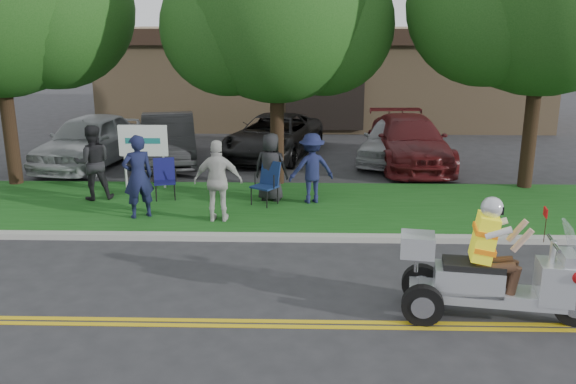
{
  "coord_description": "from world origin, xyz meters",
  "views": [
    {
      "loc": [
        1.21,
        -8.58,
        4.31
      ],
      "look_at": [
        0.93,
        2.0,
        1.32
      ],
      "focal_mm": 38.0,
      "sensor_mm": 36.0,
      "label": 1
    }
  ],
  "objects_px": {
    "parked_car_far_left": "(89,140)",
    "parked_car_mid": "(274,136)",
    "spectator_adult_left": "(138,177)",
    "parked_car_left": "(169,139)",
    "parked_car_far_right": "(393,140)",
    "lawn_chair_b": "(165,176)",
    "spectator_adult_right": "(218,181)",
    "parked_car_right": "(409,141)",
    "spectator_adult_mid": "(93,162)",
    "trike_scooter": "(488,277)",
    "lawn_chair_a": "(267,180)"
  },
  "relations": [
    {
      "from": "spectator_adult_mid",
      "to": "spectator_adult_right",
      "type": "xyz_separation_m",
      "value": [
        3.25,
        -1.59,
        -0.02
      ]
    },
    {
      "from": "lawn_chair_b",
      "to": "parked_car_left",
      "type": "height_order",
      "value": "parked_car_left"
    },
    {
      "from": "parked_car_far_left",
      "to": "parked_car_right",
      "type": "xyz_separation_m",
      "value": [
        9.74,
        0.4,
        -0.05
      ]
    },
    {
      "from": "parked_car_far_right",
      "to": "parked_car_right",
      "type": "bearing_deg",
      "value": -27.0
    },
    {
      "from": "parked_car_mid",
      "to": "spectator_adult_left",
      "type": "bearing_deg",
      "value": -95.74
    },
    {
      "from": "trike_scooter",
      "to": "spectator_adult_left",
      "type": "relative_size",
      "value": 1.57
    },
    {
      "from": "spectator_adult_right",
      "to": "parked_car_far_right",
      "type": "xyz_separation_m",
      "value": [
        4.62,
        6.31,
        -0.29
      ]
    },
    {
      "from": "lawn_chair_b",
      "to": "spectator_adult_left",
      "type": "distance_m",
      "value": 1.6
    },
    {
      "from": "parked_car_left",
      "to": "spectator_adult_right",
      "type": "bearing_deg",
      "value": -80.47
    },
    {
      "from": "spectator_adult_right",
      "to": "parked_car_mid",
      "type": "xyz_separation_m",
      "value": [
        0.85,
        6.95,
        -0.31
      ]
    },
    {
      "from": "lawn_chair_b",
      "to": "parked_car_far_right",
      "type": "relative_size",
      "value": 0.24
    },
    {
      "from": "lawn_chair_a",
      "to": "lawn_chair_b",
      "type": "height_order",
      "value": "lawn_chair_a"
    },
    {
      "from": "parked_car_far_left",
      "to": "parked_car_mid",
      "type": "relative_size",
      "value": 0.95
    },
    {
      "from": "parked_car_mid",
      "to": "parked_car_right",
      "type": "xyz_separation_m",
      "value": [
        4.19,
        -1.07,
        0.06
      ]
    },
    {
      "from": "lawn_chair_b",
      "to": "spectator_adult_left",
      "type": "height_order",
      "value": "spectator_adult_left"
    },
    {
      "from": "spectator_adult_left",
      "to": "parked_car_far_left",
      "type": "bearing_deg",
      "value": -90.84
    },
    {
      "from": "spectator_adult_left",
      "to": "parked_car_far_right",
      "type": "bearing_deg",
      "value": -166.13
    },
    {
      "from": "lawn_chair_b",
      "to": "parked_car_mid",
      "type": "height_order",
      "value": "parked_car_mid"
    },
    {
      "from": "spectator_adult_right",
      "to": "parked_car_left",
      "type": "xyz_separation_m",
      "value": [
        -2.38,
        5.98,
        -0.25
      ]
    },
    {
      "from": "spectator_adult_left",
      "to": "parked_car_mid",
      "type": "xyz_separation_m",
      "value": [
        2.63,
        6.74,
        -0.35
      ]
    },
    {
      "from": "parked_car_right",
      "to": "parked_car_far_right",
      "type": "height_order",
      "value": "parked_car_right"
    },
    {
      "from": "spectator_adult_left",
      "to": "parked_car_mid",
      "type": "relative_size",
      "value": 0.38
    },
    {
      "from": "spectator_adult_left",
      "to": "parked_car_left",
      "type": "bearing_deg",
      "value": -113.81
    },
    {
      "from": "parked_car_far_left",
      "to": "parked_car_left",
      "type": "distance_m",
      "value": 2.37
    },
    {
      "from": "lawn_chair_b",
      "to": "parked_car_left",
      "type": "xyz_separation_m",
      "value": [
        -0.81,
        4.23,
        0.1
      ]
    },
    {
      "from": "trike_scooter",
      "to": "spectator_adult_mid",
      "type": "xyz_separation_m",
      "value": [
        -7.81,
        5.77,
        0.35
      ]
    },
    {
      "from": "parked_car_mid",
      "to": "parked_car_far_right",
      "type": "distance_m",
      "value": 3.83
    },
    {
      "from": "spectator_adult_left",
      "to": "spectator_adult_mid",
      "type": "bearing_deg",
      "value": -73.03
    },
    {
      "from": "parked_car_left",
      "to": "parked_car_right",
      "type": "distance_m",
      "value": 7.43
    },
    {
      "from": "trike_scooter",
      "to": "parked_car_right",
      "type": "distance_m",
      "value": 10.08
    },
    {
      "from": "parked_car_far_right",
      "to": "lawn_chair_a",
      "type": "bearing_deg",
      "value": -107.76
    },
    {
      "from": "spectator_adult_right",
      "to": "parked_car_right",
      "type": "distance_m",
      "value": 7.75
    },
    {
      "from": "trike_scooter",
      "to": "spectator_adult_left",
      "type": "xyz_separation_m",
      "value": [
        -6.35,
        4.39,
        0.37
      ]
    },
    {
      "from": "parked_car_left",
      "to": "parked_car_right",
      "type": "xyz_separation_m",
      "value": [
        7.42,
        -0.1,
        -0.01
      ]
    },
    {
      "from": "trike_scooter",
      "to": "parked_car_mid",
      "type": "bearing_deg",
      "value": 117.45
    },
    {
      "from": "spectator_adult_mid",
      "to": "parked_car_far_right",
      "type": "bearing_deg",
      "value": -168.33
    },
    {
      "from": "lawn_chair_b",
      "to": "parked_car_right",
      "type": "height_order",
      "value": "parked_car_right"
    },
    {
      "from": "trike_scooter",
      "to": "spectator_adult_left",
      "type": "height_order",
      "value": "spectator_adult_left"
    },
    {
      "from": "parked_car_left",
      "to": "parked_car_far_right",
      "type": "xyz_separation_m",
      "value": [
        7.0,
        0.33,
        -0.05
      ]
    },
    {
      "from": "spectator_adult_right",
      "to": "parked_car_mid",
      "type": "distance_m",
      "value": 7.01
    },
    {
      "from": "lawn_chair_b",
      "to": "spectator_adult_left",
      "type": "bearing_deg",
      "value": -111.17
    },
    {
      "from": "spectator_adult_left",
      "to": "parked_car_right",
      "type": "distance_m",
      "value": 8.88
    },
    {
      "from": "parked_car_left",
      "to": "parked_car_far_right",
      "type": "height_order",
      "value": "parked_car_left"
    },
    {
      "from": "parked_car_far_left",
      "to": "parked_car_far_right",
      "type": "distance_m",
      "value": 9.35
    },
    {
      "from": "spectator_adult_right",
      "to": "parked_car_right",
      "type": "xyz_separation_m",
      "value": [
        5.04,
        5.88,
        -0.26
      ]
    },
    {
      "from": "lawn_chair_a",
      "to": "parked_car_far_left",
      "type": "relative_size",
      "value": 0.22
    },
    {
      "from": "parked_car_mid",
      "to": "parked_car_right",
      "type": "relative_size",
      "value": 0.97
    },
    {
      "from": "lawn_chair_a",
      "to": "parked_car_mid",
      "type": "height_order",
      "value": "parked_car_mid"
    },
    {
      "from": "spectator_adult_mid",
      "to": "spectator_adult_right",
      "type": "distance_m",
      "value": 3.61
    },
    {
      "from": "parked_car_left",
      "to": "parked_car_far_left",
      "type": "bearing_deg",
      "value": 179.86
    }
  ]
}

